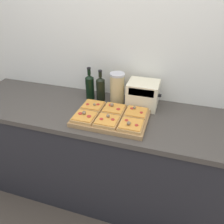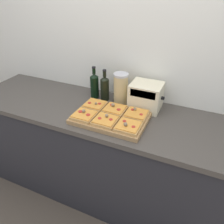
{
  "view_description": "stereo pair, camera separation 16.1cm",
  "coord_description": "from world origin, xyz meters",
  "px_view_note": "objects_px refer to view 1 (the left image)",
  "views": [
    {
      "loc": [
        0.39,
        -1.07,
        1.84
      ],
      "look_at": [
        -0.02,
        0.25,
        0.99
      ],
      "focal_mm": 35.0,
      "sensor_mm": 36.0,
      "label": 1
    },
    {
      "loc": [
        0.54,
        -1.01,
        1.84
      ],
      "look_at": [
        -0.02,
        0.25,
        0.99
      ],
      "focal_mm": 35.0,
      "sensor_mm": 36.0,
      "label": 2
    }
  ],
  "objects_px": {
    "toaster_oven": "(143,94)",
    "cutting_board": "(111,118)",
    "olive_oil_bottle": "(90,86)",
    "grain_jar_tall": "(117,88)",
    "wine_bottle": "(101,88)"
  },
  "relations": [
    {
      "from": "toaster_oven",
      "to": "olive_oil_bottle",
      "type": "bearing_deg",
      "value": 179.89
    },
    {
      "from": "olive_oil_bottle",
      "to": "grain_jar_tall",
      "type": "height_order",
      "value": "olive_oil_bottle"
    },
    {
      "from": "wine_bottle",
      "to": "grain_jar_tall",
      "type": "xyz_separation_m",
      "value": [
        0.14,
        0.0,
        0.02
      ]
    },
    {
      "from": "olive_oil_bottle",
      "to": "toaster_oven",
      "type": "xyz_separation_m",
      "value": [
        0.46,
        -0.0,
        -0.01
      ]
    },
    {
      "from": "toaster_oven",
      "to": "grain_jar_tall",
      "type": "bearing_deg",
      "value": 179.77
    },
    {
      "from": "olive_oil_bottle",
      "to": "toaster_oven",
      "type": "distance_m",
      "value": 0.46
    },
    {
      "from": "grain_jar_tall",
      "to": "toaster_oven",
      "type": "relative_size",
      "value": 0.98
    },
    {
      "from": "cutting_board",
      "to": "wine_bottle",
      "type": "xyz_separation_m",
      "value": [
        -0.18,
        0.28,
        0.09
      ]
    },
    {
      "from": "olive_oil_bottle",
      "to": "wine_bottle",
      "type": "height_order",
      "value": "olive_oil_bottle"
    },
    {
      "from": "toaster_oven",
      "to": "wine_bottle",
      "type": "bearing_deg",
      "value": 179.86
    },
    {
      "from": "grain_jar_tall",
      "to": "toaster_oven",
      "type": "distance_m",
      "value": 0.22
    },
    {
      "from": "cutting_board",
      "to": "wine_bottle",
      "type": "distance_m",
      "value": 0.34
    },
    {
      "from": "cutting_board",
      "to": "toaster_oven",
      "type": "height_order",
      "value": "toaster_oven"
    },
    {
      "from": "wine_bottle",
      "to": "toaster_oven",
      "type": "distance_m",
      "value": 0.36
    },
    {
      "from": "toaster_oven",
      "to": "cutting_board",
      "type": "bearing_deg",
      "value": -123.2
    }
  ]
}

